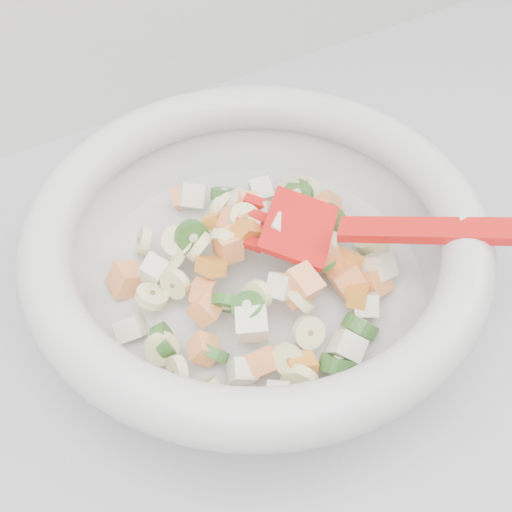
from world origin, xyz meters
TOP-DOWN VIEW (x-y plane):
  - counter at (0.00, 1.45)m, footprint 2.00×0.60m
  - mixing_bowl at (-0.16, 1.44)m, footprint 0.39×0.37m

SIDE VIEW (x-z plane):
  - counter at x=0.00m, z-range 0.00..0.90m
  - mixing_bowl at x=-0.16m, z-range 0.89..1.02m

